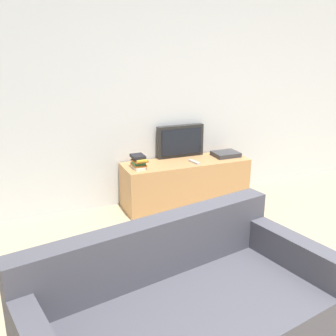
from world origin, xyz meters
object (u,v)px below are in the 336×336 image
Objects in this scene: book_stack at (139,162)px; remote_on_stand at (194,162)px; couch at (184,326)px; television at (180,141)px; set_top_box at (226,154)px; tv_stand at (185,182)px.

book_stack is 1.14× the size of remote_on_stand.
couch is at bearing -101.58° from book_stack.
couch is (-1.13, -2.62, -0.46)m from television.
television reaches higher than book_stack.
remote_on_stand is at bearing -81.91° from television.
set_top_box is (1.20, 0.07, -0.05)m from book_stack.
couch reaches higher than book_stack.
set_top_box is (1.68, 2.41, 0.29)m from couch.
set_top_box is (0.57, 0.01, 0.31)m from tv_stand.
television is 0.61m from set_top_box.
book_stack is (-0.63, -0.06, 0.36)m from tv_stand.
couch is at bearing -117.08° from remote_on_stand.
tv_stand is 8.20× the size of remote_on_stand.
book_stack is 0.68× the size of set_top_box.
tv_stand is 0.73m from book_stack.
book_stack is 0.70m from remote_on_stand.
television is 3.20× the size of remote_on_stand.
tv_stand is 4.91× the size of set_top_box.
couch is at bearing -124.83° from set_top_box.
tv_stand is at bearing 5.11° from book_stack.
book_stack is at bearing -174.89° from tv_stand.
remote_on_stand reaches higher than tv_stand.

